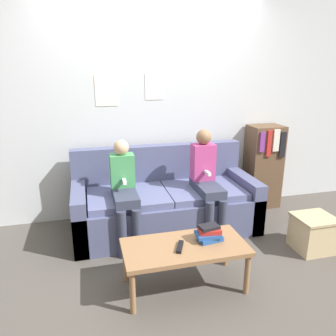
{
  "coord_description": "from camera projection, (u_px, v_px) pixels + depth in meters",
  "views": [
    {
      "loc": [
        -0.8,
        -2.71,
        1.74
      ],
      "look_at": [
        0.0,
        0.4,
        0.74
      ],
      "focal_mm": 35.0,
      "sensor_mm": 36.0,
      "label": 1
    }
  ],
  "objects": [
    {
      "name": "couch",
      "position": [
        165.0,
        203.0,
        3.62
      ],
      "size": [
        1.96,
        0.84,
        0.88
      ],
      "color": "#4C5175",
      "rests_on": "ground_plane"
    },
    {
      "name": "person_right",
      "position": [
        207.0,
        178.0,
        3.44
      ],
      "size": [
        0.24,
        0.57,
        1.11
      ],
      "color": "#33384C",
      "rests_on": "ground_plane"
    },
    {
      "name": "person_left",
      "position": [
        124.0,
        189.0,
        3.23
      ],
      "size": [
        0.24,
        0.57,
        1.05
      ],
      "color": "#33384C",
      "rests_on": "ground_plane"
    },
    {
      "name": "tv_remote",
      "position": [
        180.0,
        247.0,
        2.55
      ],
      "size": [
        0.1,
        0.17,
        0.02
      ],
      "rotation": [
        0.0,
        0.0,
        -0.41
      ],
      "color": "black",
      "rests_on": "coffee_table"
    },
    {
      "name": "coffee_table",
      "position": [
        185.0,
        250.0,
        2.61
      ],
      "size": [
        0.99,
        0.48,
        0.38
      ],
      "color": "#8E6642",
      "rests_on": "ground_plane"
    },
    {
      "name": "bookshelf",
      "position": [
        263.0,
        166.0,
        4.15
      ],
      "size": [
        0.41,
        0.33,
        1.05
      ],
      "color": "brown",
      "rests_on": "ground_plane"
    },
    {
      "name": "ground_plane",
      "position": [
        178.0,
        252.0,
        3.21
      ],
      "size": [
        10.0,
        10.0,
        0.0
      ],
      "primitive_type": "plane",
      "color": "#4C4742"
    },
    {
      "name": "storage_box",
      "position": [
        313.0,
        233.0,
        3.21
      ],
      "size": [
        0.37,
        0.35,
        0.35
      ],
      "color": "#CCB284",
      "rests_on": "ground_plane"
    },
    {
      "name": "book_stack",
      "position": [
        209.0,
        233.0,
        2.66
      ],
      "size": [
        0.22,
        0.16,
        0.13
      ],
      "color": "#23519E",
      "rests_on": "coffee_table"
    },
    {
      "name": "wall_back",
      "position": [
        154.0,
        106.0,
        3.79
      ],
      "size": [
        8.0,
        0.06,
        2.6
      ],
      "color": "silver",
      "rests_on": "ground_plane"
    }
  ]
}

